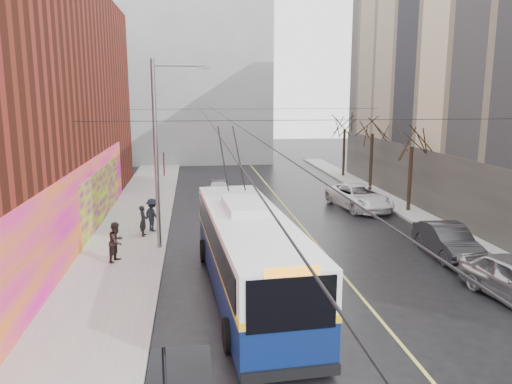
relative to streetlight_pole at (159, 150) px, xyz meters
The scene contains 19 objects.
ground 12.70m from the streetlight_pole, 58.46° to the right, with size 140.00×140.00×0.00m, color black.
sidewalk_left 5.50m from the streetlight_pole, 132.95° to the left, with size 4.00×60.00×0.15m, color gray.
sidewalk_right 16.00m from the streetlight_pole, ahead, with size 2.00×60.00×0.15m, color gray.
lane_line 9.89m from the streetlight_pole, 27.64° to the left, with size 0.12×50.00×0.01m, color #BFB74C.
building_far 35.24m from the streetlight_pole, 89.77° to the left, with size 20.50×12.10×18.00m.
streetlight_pole is the anchor object (origin of this frame).
catenary_wires 6.14m from the streetlight_pole, 52.95° to the left, with size 18.00×60.00×0.22m.
tree_near 16.28m from the streetlight_pole, 21.62° to the left, with size 3.20×3.20×6.40m.
tree_mid 19.96m from the streetlight_pole, 40.65° to the left, with size 3.20×3.20×6.68m.
tree_far 25.09m from the streetlight_pole, 52.88° to the left, with size 3.20×3.20×6.57m.
puddle 12.55m from the streetlight_pole, 85.69° to the right, with size 2.09×3.75×0.01m, color black.
pigeons_flying 3.74m from the streetlight_pole, ahead, with size 3.77×2.70×2.04m.
trolleybus 7.65m from the streetlight_pole, 59.55° to the right, with size 3.53×12.66×5.94m.
parked_car_b 14.03m from the streetlight_pole, 11.70° to the right, with size 1.61×4.60×1.52m, color #29292B.
parked_car_c 14.95m from the streetlight_pole, 30.97° to the left, with size 2.64×5.73×1.59m, color white.
following_car 12.82m from the streetlight_pole, 74.19° to the left, with size 1.70×4.21×1.44m, color #A0A0A5.
pedestrian_a 4.56m from the streetlight_pole, 117.68° to the left, with size 0.58×0.38×1.60m, color black.
pedestrian_b 4.64m from the streetlight_pole, 135.11° to the right, with size 0.86×0.67×1.78m, color black.
pedestrian_c 4.88m from the streetlight_pole, 102.99° to the left, with size 1.15×0.66×1.78m, color black.
Camera 1 is at (-4.60, -13.59, 7.40)m, focal length 35.00 mm.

